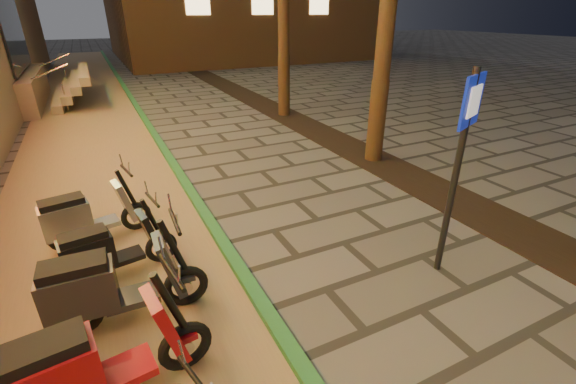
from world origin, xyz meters
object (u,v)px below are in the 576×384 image
scooter_10 (84,217)px  scooter_9 (107,250)px  scooter_7 (88,367)px  scooter_8 (107,287)px  pedestrian_sign (462,149)px

scooter_10 → scooter_9: bearing=-87.9°
scooter_7 → scooter_8: scooter_7 is taller
pedestrian_sign → scooter_9: size_ratio=1.85×
scooter_7 → scooter_10: 3.11m
pedestrian_sign → scooter_9: pedestrian_sign is taller
scooter_8 → scooter_9: scooter_8 is taller
scooter_7 → scooter_9: 2.03m
scooter_7 → scooter_8: size_ratio=1.02×
scooter_7 → scooter_9: size_ratio=1.20×
scooter_8 → scooter_10: scooter_8 is taller
scooter_10 → scooter_7: bearing=-100.6°
scooter_9 → scooter_8: bearing=-101.4°
pedestrian_sign → scooter_9: 4.72m
scooter_8 → scooter_7: bearing=-99.9°
scooter_9 → scooter_10: (-0.25, 1.09, 0.03)m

